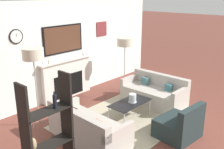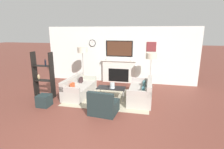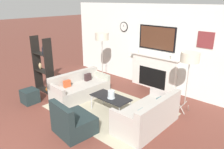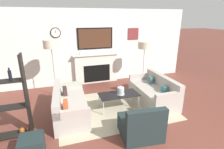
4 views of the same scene
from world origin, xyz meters
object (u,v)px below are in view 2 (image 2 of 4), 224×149
floor_lamp_left (82,50)px  floor_lamp_right (151,56)px  armchair (103,106)px  ottoman (44,101)px  coffee_table (111,88)px  shelf_unit (44,78)px  couch_right (141,93)px  hurricane_candle (112,86)px  couch_left (79,89)px

floor_lamp_left → floor_lamp_right: size_ratio=1.11×
floor_lamp_right → armchair: bearing=-118.1°
floor_lamp_right → ottoman: size_ratio=3.88×
coffee_table → shelf_unit: size_ratio=0.61×
armchair → couch_right: bearing=50.5°
ottoman → shelf_unit: bearing=119.8°
floor_lamp_right → couch_right: bearing=-103.3°
hurricane_candle → floor_lamp_right: floor_lamp_right is taller
couch_left → floor_lamp_left: 1.90m
couch_left → floor_lamp_left: size_ratio=0.99×
shelf_unit → couch_left: bearing=20.9°
couch_right → ottoman: size_ratio=4.00×
floor_lamp_right → ottoman: floor_lamp_right is taller
hurricane_candle → floor_lamp_left: 2.43m
shelf_unit → ottoman: (0.43, -0.76, -0.58)m
couch_left → floor_lamp_right: bearing=24.9°
floor_lamp_left → couch_left: bearing=-76.8°
hurricane_candle → ottoman: size_ratio=0.49×
coffee_table → shelf_unit: (-2.52, -0.40, 0.38)m
couch_right → armchair: (-1.09, -1.32, -0.03)m
couch_right → ottoman: (-3.20, -1.21, -0.09)m
couch_left → couch_right: couch_right is taller
floor_lamp_left → ottoman: floor_lamp_left is taller
floor_lamp_left → ottoman: 2.92m
couch_left → hurricane_candle: 1.39m
hurricane_candle → floor_lamp_left: floor_lamp_left is taller
armchair → hurricane_candle: bearing=89.4°
couch_left → shelf_unit: size_ratio=1.01×
shelf_unit → armchair: bearing=-18.7°
floor_lamp_left → floor_lamp_right: (3.04, -0.00, -0.17)m
ottoman → floor_lamp_left: bearing=79.5°
floor_lamp_left → floor_lamp_right: floor_lamp_left is taller
couch_left → armchair: 1.89m
couch_right → floor_lamp_right: size_ratio=1.03×
couch_right → coffee_table: (-1.12, -0.05, 0.11)m
armchair → shelf_unit: 2.74m
couch_left → couch_right: size_ratio=1.06×
floor_lamp_right → shelf_unit: 4.36m
hurricane_candle → shelf_unit: bearing=-171.7°
armchair → hurricane_candle: armchair is taller
armchair → shelf_unit: (-2.55, 0.86, 0.52)m
coffee_table → floor_lamp_left: size_ratio=0.59×
floor_lamp_left → ottoman: bearing=-100.5°
floor_lamp_left → floor_lamp_right: bearing=-0.0°
coffee_table → ottoman: coffee_table is taller
couch_right → armchair: 1.71m
couch_left → hurricane_candle: size_ratio=8.75×
floor_lamp_right → coffee_table: bearing=-137.0°
couch_left → floor_lamp_right: (2.74, 1.27, 1.20)m
ottoman → coffee_table: bearing=29.2°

